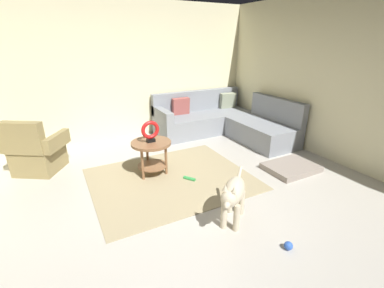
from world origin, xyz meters
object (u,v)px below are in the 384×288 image
object	(u,v)px
torus_sculpture	(150,131)
dog_bed_mat	(291,167)
dog_toy_ball	(288,246)
side_table	(151,149)
dog	(233,194)
sectional_couch	(224,122)
armchair	(36,153)
dog_toy_rope	(189,179)

from	to	relation	value
torus_sculpture	dog_bed_mat	world-z (taller)	torus_sculpture
dog_bed_mat	dog_toy_ball	xyz separation A→B (m)	(-1.38, -1.26, -0.00)
side_table	dog	xyz separation A→B (m)	(0.39, -1.56, -0.04)
dog_bed_mat	dog_toy_ball	size ratio (longest dim) A/B	9.14
sectional_couch	armchair	xyz separation A→B (m)	(-3.59, -0.11, 0.03)
side_table	sectional_couch	bearing A→B (deg)	27.02
torus_sculpture	dog_toy_rope	size ratio (longest dim) A/B	1.75
side_table	dog_toy_ball	size ratio (longest dim) A/B	6.85
side_table	dog	bearing A→B (deg)	-75.95
side_table	dog_toy_rope	bearing A→B (deg)	-46.74
dog_toy_rope	torus_sculpture	bearing A→B (deg)	133.26
sectional_couch	dog_toy_ball	distance (m)	3.49
dog_toy_ball	dog_bed_mat	bearing A→B (deg)	42.42
side_table	dog_toy_ball	bearing A→B (deg)	-73.48
armchair	dog_toy_rope	distance (m)	2.43
dog_toy_ball	dog_toy_rope	distance (m)	1.74
sectional_couch	dog_toy_rope	xyz separation A→B (m)	(-1.61, -1.48, -0.26)
armchair	dog	size ratio (longest dim) A/B	1.51
sectional_couch	side_table	size ratio (longest dim) A/B	3.75
dog	torus_sculpture	bearing A→B (deg)	-28.69
side_table	dog_bed_mat	size ratio (longest dim) A/B	0.75
dog_toy_rope	dog_bed_mat	bearing A→B (deg)	-16.21
sectional_couch	side_table	distance (m)	2.28
sectional_couch	armchair	distance (m)	3.59
dog_toy_rope	dog_toy_ball	bearing A→B (deg)	-82.55
dog_bed_mat	dog_toy_ball	bearing A→B (deg)	-137.58
sectional_couch	side_table	xyz separation A→B (m)	(-2.02, -1.03, 0.13)
sectional_couch	dog_toy_rope	world-z (taller)	sectional_couch
armchair	dog	world-z (taller)	armchair
side_table	dog_bed_mat	world-z (taller)	side_table
sectional_couch	dog_toy_ball	world-z (taller)	sectional_couch
side_table	dog_toy_ball	xyz separation A→B (m)	(0.64, -2.17, -0.37)
dog_bed_mat	torus_sculpture	bearing A→B (deg)	155.76
dog_bed_mat	dog_toy_rope	xyz separation A→B (m)	(-1.60, 0.47, -0.02)
dog_toy_rope	side_table	bearing A→B (deg)	133.26
dog_toy_ball	torus_sculpture	bearing A→B (deg)	106.52
dog_toy_ball	armchair	bearing A→B (deg)	125.50
armchair	side_table	distance (m)	1.82
armchair	dog_bed_mat	bearing A→B (deg)	4.81
torus_sculpture	dog_bed_mat	xyz separation A→B (m)	(2.02, -0.91, -0.67)
torus_sculpture	dog_bed_mat	distance (m)	2.31
sectional_couch	dog	xyz separation A→B (m)	(-1.64, -2.59, 0.09)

